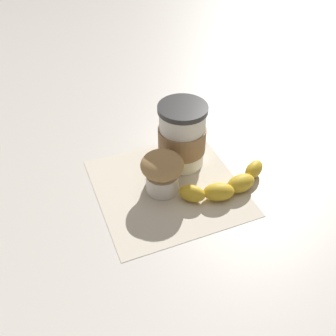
{
  "coord_description": "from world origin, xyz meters",
  "views": [
    {
      "loc": [
        0.48,
        -0.26,
        0.52
      ],
      "look_at": [
        0.0,
        0.0,
        0.05
      ],
      "focal_mm": 42.0,
      "sensor_mm": 36.0,
      "label": 1
    }
  ],
  "objects": [
    {
      "name": "muffin",
      "position": [
        -0.0,
        -0.01,
        0.05
      ],
      "size": [
        0.08,
        0.08,
        0.08
      ],
      "color": "white",
      "rests_on": "paper_napkin"
    },
    {
      "name": "paper_napkin",
      "position": [
        0.0,
        0.0,
        0.0
      ],
      "size": [
        0.3,
        0.3,
        0.0
      ],
      "primitive_type": "cube",
      "rotation": [
        0.0,
        0.0,
        -0.12
      ],
      "color": "beige",
      "rests_on": "ground_plane"
    },
    {
      "name": "banana",
      "position": [
        0.06,
        0.09,
        0.02
      ],
      "size": [
        0.07,
        0.19,
        0.03
      ],
      "color": "gold",
      "rests_on": "paper_napkin"
    },
    {
      "name": "ground_plane",
      "position": [
        0.0,
        0.0,
        0.0
      ],
      "size": [
        3.0,
        3.0,
        0.0
      ],
      "primitive_type": "plane",
      "color": "beige"
    },
    {
      "name": "coffee_cup",
      "position": [
        -0.05,
        0.06,
        0.07
      ],
      "size": [
        0.1,
        0.1,
        0.13
      ],
      "color": "white",
      "rests_on": "paper_napkin"
    }
  ]
}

